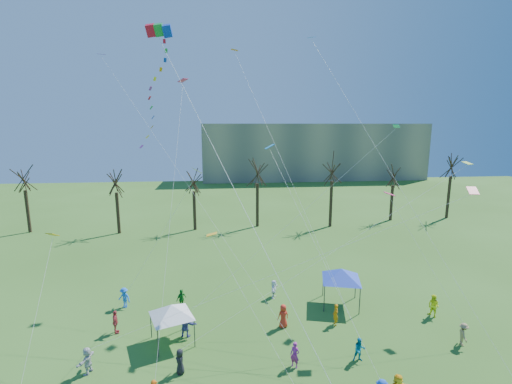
{
  "coord_description": "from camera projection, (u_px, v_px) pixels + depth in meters",
  "views": [
    {
      "loc": [
        -3.32,
        -14.91,
        14.8
      ],
      "look_at": [
        -1.36,
        5.0,
        11.0
      ],
      "focal_mm": 25.0,
      "sensor_mm": 36.0,
      "label": 1
    }
  ],
  "objects": [
    {
      "name": "canopy_tent_white",
      "position": [
        171.0,
        310.0,
        24.2
      ],
      "size": [
        3.47,
        3.47,
        2.79
      ],
      "color": "#3F3F44",
      "rests_on": "ground"
    },
    {
      "name": "canopy_tent_blue",
      "position": [
        341.0,
        274.0,
        29.28
      ],
      "size": [
        4.1,
        4.1,
        3.17
      ],
      "color": "#3F3F44",
      "rests_on": "ground"
    },
    {
      "name": "small_kites_aloft",
      "position": [
        276.0,
        146.0,
        26.57
      ],
      "size": [
        30.65,
        19.65,
        32.74
      ],
      "color": "#DFA50B",
      "rests_on": "ground"
    },
    {
      "name": "big_box_kite",
      "position": [
        159.0,
        96.0,
        23.3
      ],
      "size": [
        5.71,
        7.88,
        24.86
      ],
      "color": "red",
      "rests_on": "ground"
    },
    {
      "name": "distant_building",
      "position": [
        313.0,
        151.0,
        98.55
      ],
      "size": [
        60.0,
        14.0,
        15.0
      ],
      "primitive_type": "cube",
      "color": "gray",
      "rests_on": "ground"
    },
    {
      "name": "festival_crowd",
      "position": [
        268.0,
        342.0,
        23.23
      ],
      "size": [
        26.99,
        14.73,
        1.81
      ],
      "color": "red",
      "rests_on": "ground"
    },
    {
      "name": "bare_tree_row",
      "position": [
        277.0,
        179.0,
        51.66
      ],
      "size": [
        68.32,
        8.83,
        10.66
      ],
      "color": "black",
      "rests_on": "ground"
    }
  ]
}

